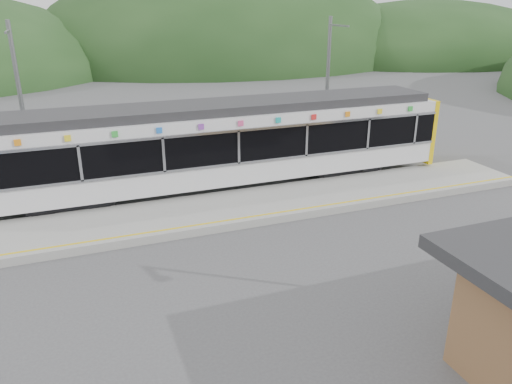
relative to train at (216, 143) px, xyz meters
name	(u,v)px	position (x,y,z in m)	size (l,w,h in m)	color
ground	(258,250)	(-0.41, -6.00, -2.06)	(120.00, 120.00, 0.00)	#4C4C4F
hills	(342,178)	(5.78, -0.71, -2.06)	(146.00, 149.00, 26.00)	#1E3D19
platform	(228,209)	(-0.41, -2.70, -1.91)	(26.00, 3.20, 0.30)	#9E9E99
yellow_line	(239,219)	(-0.41, -4.00, -1.76)	(26.00, 0.10, 0.01)	yellow
train	(216,143)	(0.00, 0.00, 0.00)	(20.44, 3.01, 3.74)	black
catenary_mast_west	(22,107)	(-7.41, 2.56, 1.58)	(0.18, 1.80, 7.00)	slate
catenary_mast_east	(328,87)	(6.59, 2.56, 1.58)	(0.18, 1.80, 7.00)	slate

